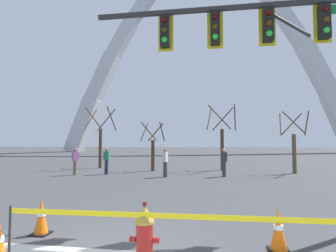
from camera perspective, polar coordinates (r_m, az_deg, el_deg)
ground_plane at (r=5.59m, az=-11.47°, el=-23.21°), size 240.00×240.00×0.00m
fire_hydrant at (r=4.62m, az=-4.78°, el=-21.46°), size 0.46×0.48×0.99m
caution_tape_barrier at (r=4.40m, az=2.70°, el=-20.26°), size 5.53×0.19×0.89m
traffic_cone_mid_sidewalk at (r=5.62m, az=21.49°, el=-19.11°), size 0.36×0.36×0.73m
traffic_cone_curb_edge at (r=6.68m, az=-24.30°, el=-16.44°), size 0.36×0.36×0.73m
traffic_signal_gantry at (r=8.30m, az=22.67°, el=14.41°), size 7.82×0.44×6.00m
monument_arch at (r=59.70m, az=7.17°, el=12.53°), size 59.70×3.24×41.25m
tree_far_left at (r=21.87m, az=-13.56°, el=-2.98°), size 2.10×2.11×4.57m
tree_left_mid at (r=19.12m, az=-3.10°, el=-4.75°), size 1.53×1.54×3.28m
tree_center_left at (r=19.92m, az=10.91°, el=-3.09°), size 2.06×2.07×4.49m
tree_center_right at (r=19.22m, az=24.18°, el=-3.70°), size 1.78×1.79×3.84m
pedestrian_walking_left at (r=16.20m, az=11.28°, el=-7.19°), size 0.36×0.39×1.59m
pedestrian_standing_center at (r=17.56m, az=-18.32°, el=-6.78°), size 0.35×0.39×1.59m
pedestrian_walking_right at (r=17.48m, az=-12.38°, el=-6.89°), size 0.35×0.22×1.59m
pedestrian_near_trees at (r=15.72m, az=-0.57°, el=-7.37°), size 0.26×0.37×1.59m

